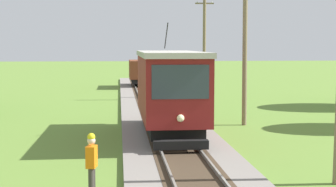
{
  "coord_description": "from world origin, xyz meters",
  "views": [
    {
      "loc": [
        -2.21,
        -1.43,
        4.1
      ],
      "look_at": [
        -0.07,
        20.94,
        1.98
      ],
      "focal_mm": 54.96,
      "sensor_mm": 36.0,
      "label": 1
    }
  ],
  "objects_px": {
    "red_tram": "(170,89)",
    "freight_car": "(142,71)",
    "utility_pole_mid": "(245,47)",
    "gravel_pile": "(191,79)",
    "track_worker": "(92,163)",
    "utility_pole_far": "(204,44)"
  },
  "relations": [
    {
      "from": "red_tram",
      "to": "utility_pole_mid",
      "type": "height_order",
      "value": "utility_pole_mid"
    },
    {
      "from": "red_tram",
      "to": "gravel_pile",
      "type": "height_order",
      "value": "red_tram"
    },
    {
      "from": "red_tram",
      "to": "track_worker",
      "type": "bearing_deg",
      "value": -108.47
    },
    {
      "from": "red_tram",
      "to": "freight_car",
      "type": "distance_m",
      "value": 27.32
    },
    {
      "from": "freight_car",
      "to": "track_worker",
      "type": "distance_m",
      "value": 36.3
    },
    {
      "from": "utility_pole_mid",
      "to": "track_worker",
      "type": "xyz_separation_m",
      "value": [
        -7.13,
        -12.19,
        -3.03
      ]
    },
    {
      "from": "red_tram",
      "to": "freight_car",
      "type": "height_order",
      "value": "red_tram"
    },
    {
      "from": "utility_pole_far",
      "to": "red_tram",
      "type": "bearing_deg",
      "value": -104.78
    },
    {
      "from": "utility_pole_mid",
      "to": "red_tram",
      "type": "bearing_deg",
      "value": -141.45
    },
    {
      "from": "red_tram",
      "to": "utility_pole_mid",
      "type": "bearing_deg",
      "value": 38.55
    },
    {
      "from": "gravel_pile",
      "to": "freight_car",
      "type": "bearing_deg",
      "value": -166.27
    },
    {
      "from": "track_worker",
      "to": "gravel_pile",
      "type": "bearing_deg",
      "value": -90.87
    },
    {
      "from": "gravel_pile",
      "to": "red_tram",
      "type": "bearing_deg",
      "value": -99.91
    },
    {
      "from": "utility_pole_mid",
      "to": "gravel_pile",
      "type": "height_order",
      "value": "utility_pole_mid"
    },
    {
      "from": "red_tram",
      "to": "utility_pole_mid",
      "type": "xyz_separation_m",
      "value": [
        4.17,
        3.32,
        1.82
      ]
    },
    {
      "from": "red_tram",
      "to": "utility_pole_mid",
      "type": "relative_size",
      "value": 1.09
    },
    {
      "from": "utility_pole_mid",
      "to": "gravel_pile",
      "type": "distance_m",
      "value": 25.44
    },
    {
      "from": "utility_pole_mid",
      "to": "utility_pole_far",
      "type": "bearing_deg",
      "value": 90.0
    },
    {
      "from": "utility_pole_mid",
      "to": "freight_car",
      "type": "bearing_deg",
      "value": 99.87
    },
    {
      "from": "freight_car",
      "to": "gravel_pile",
      "type": "distance_m",
      "value": 5.21
    },
    {
      "from": "red_tram",
      "to": "track_worker",
      "type": "relative_size",
      "value": 4.79
    },
    {
      "from": "track_worker",
      "to": "red_tram",
      "type": "bearing_deg",
      "value": -97.35
    }
  ]
}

